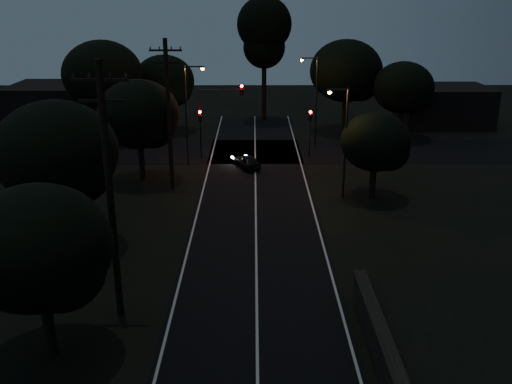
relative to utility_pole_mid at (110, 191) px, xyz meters
name	(u,v)px	position (x,y,z in m)	size (l,w,h in m)	color
road_surface	(256,192)	(6.00, 16.12, -5.73)	(60.00, 70.00, 0.03)	black
utility_pole_mid	(110,191)	(0.00, 0.00, 0.00)	(2.20, 0.30, 11.00)	black
utility_pole_far	(169,113)	(0.00, 17.00, -0.25)	(2.20, 0.30, 10.50)	black
tree_left_b	(42,251)	(-1.81, -3.11, -1.25)	(5.45, 5.45, 6.93)	black
tree_left_c	(60,156)	(-4.27, 6.87, -0.45)	(6.47, 6.47, 8.17)	black
tree_left_d	(141,116)	(-2.29, 18.88, -0.87)	(5.92, 5.92, 7.51)	black
tree_far_nw	(166,82)	(-2.79, 34.88, -0.82)	(6.00, 6.00, 7.59)	black
tree_far_w	(105,76)	(-7.74, 30.85, 0.32)	(7.31, 7.31, 9.33)	black
tree_far_ne	(349,73)	(15.25, 34.85, 0.13)	(7.17, 7.17, 9.07)	black
tree_far_e	(406,89)	(20.20, 31.88, -1.02)	(5.74, 5.74, 7.28)	black
tree_right_a	(378,144)	(14.16, 14.91, -1.92)	(4.64, 4.64, 5.90)	black
tall_pine	(264,32)	(7.00, 40.00, 3.65)	(5.74, 5.74, 13.04)	black
building_left	(63,106)	(-14.00, 37.00, -3.54)	(10.00, 8.00, 4.40)	black
building_right	(443,105)	(26.00, 38.00, -3.74)	(9.00, 7.00, 4.00)	black
signal_left	(200,125)	(1.40, 24.99, -2.90)	(0.28, 0.35, 4.10)	black
signal_right	(310,125)	(10.60, 24.99, -2.90)	(0.28, 0.35, 4.10)	black
signal_mast	(220,107)	(3.09, 24.99, -1.40)	(3.70, 0.35, 6.25)	black
streetlight_a	(189,108)	(0.69, 23.00, -1.10)	(1.66, 0.26, 8.00)	black
streetlight_b	(314,95)	(11.31, 29.00, -1.10)	(1.66, 0.26, 8.00)	black
streetlight_c	(343,136)	(11.83, 15.00, -1.39)	(1.46, 0.26, 7.50)	black
car	(247,161)	(5.31, 21.96, -5.19)	(1.29, 3.21, 1.10)	black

